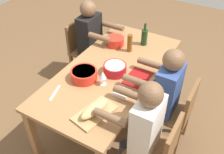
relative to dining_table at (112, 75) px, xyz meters
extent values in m
plane|color=brown|center=(0.00, 0.00, -0.66)|extent=(8.00, 8.00, 0.00)
cube|color=#9E7044|center=(0.00, 0.00, 0.06)|extent=(1.94, 0.95, 0.04)
cube|color=#9E7044|center=(-0.91, -0.41, -0.31)|extent=(0.07, 0.07, 0.70)
cube|color=#9E7044|center=(0.91, -0.41, -0.31)|extent=(0.07, 0.07, 0.70)
cube|color=#9E7044|center=(-0.91, 0.41, -0.31)|extent=(0.07, 0.07, 0.70)
cube|color=brown|center=(-0.53, -0.71, -0.22)|extent=(0.40, 0.40, 0.03)
cube|color=brown|center=(-0.53, -0.90, -0.01)|extent=(0.38, 0.04, 0.40)
cube|color=brown|center=(-0.70, -0.54, -0.45)|extent=(0.04, 0.04, 0.42)
cube|color=brown|center=(-0.36, -0.54, -0.45)|extent=(0.04, 0.04, 0.42)
cube|color=brown|center=(-0.70, -0.88, -0.45)|extent=(0.04, 0.04, 0.42)
cube|color=brown|center=(-0.36, -0.88, -0.45)|extent=(0.04, 0.04, 0.42)
cylinder|color=#2D2D38|center=(-0.61, -0.49, -0.44)|extent=(0.11, 0.11, 0.45)
cylinder|color=#2D2D38|center=(-0.45, -0.49, -0.44)|extent=(0.11, 0.11, 0.45)
cube|color=black|center=(-0.53, -0.65, 0.06)|extent=(0.34, 0.20, 0.55)
cylinder|color=brown|center=(-0.70, -0.38, 0.18)|extent=(0.07, 0.30, 0.07)
cylinder|color=brown|center=(-0.36, -0.38, 0.18)|extent=(0.07, 0.30, 0.07)
sphere|color=brown|center=(-0.53, -0.65, 0.43)|extent=(0.21, 0.21, 0.21)
cube|color=brown|center=(0.53, 0.71, -0.22)|extent=(0.40, 0.40, 0.03)
cube|color=brown|center=(0.53, 0.90, -0.01)|extent=(0.38, 0.04, 0.40)
cube|color=brown|center=(0.36, 0.54, -0.45)|extent=(0.04, 0.04, 0.42)
cylinder|color=#2D2D38|center=(0.45, 0.49, -0.44)|extent=(0.11, 0.11, 0.45)
cube|color=white|center=(0.53, 0.65, 0.06)|extent=(0.34, 0.20, 0.55)
cylinder|color=brown|center=(0.70, 0.38, 0.18)|extent=(0.07, 0.30, 0.07)
cylinder|color=brown|center=(0.36, 0.38, 0.18)|extent=(0.07, 0.30, 0.07)
sphere|color=brown|center=(0.53, 0.65, 0.43)|extent=(0.21, 0.21, 0.21)
cube|color=brown|center=(0.00, 0.71, -0.22)|extent=(0.40, 0.40, 0.03)
cube|color=brown|center=(0.00, 0.90, -0.01)|extent=(0.38, 0.04, 0.40)
cube|color=brown|center=(0.17, 0.54, -0.45)|extent=(0.04, 0.04, 0.42)
cube|color=brown|center=(-0.17, 0.54, -0.45)|extent=(0.04, 0.04, 0.42)
cube|color=brown|center=(0.17, 0.88, -0.45)|extent=(0.04, 0.04, 0.42)
cube|color=brown|center=(-0.17, 0.88, -0.45)|extent=(0.04, 0.04, 0.42)
cylinder|color=#2D2D38|center=(0.08, 0.49, -0.44)|extent=(0.11, 0.11, 0.45)
cylinder|color=#2D2D38|center=(-0.08, 0.49, -0.44)|extent=(0.11, 0.11, 0.45)
cube|color=#334C8C|center=(0.00, 0.65, 0.06)|extent=(0.34, 0.20, 0.55)
cylinder|color=brown|center=(0.17, 0.38, 0.18)|extent=(0.07, 0.30, 0.07)
cylinder|color=brown|center=(-0.17, 0.38, 0.18)|extent=(0.07, 0.30, 0.07)
sphere|color=brown|center=(0.00, 0.65, 0.43)|extent=(0.21, 0.21, 0.21)
cylinder|color=#B21923|center=(0.04, 0.06, 0.13)|extent=(0.25, 0.25, 0.10)
cylinder|color=beige|center=(0.04, 0.06, 0.16)|extent=(0.22, 0.22, 0.04)
cylinder|color=red|center=(-0.46, -0.22, 0.13)|extent=(0.22, 0.22, 0.11)
cylinder|color=#669E33|center=(-0.46, -0.22, 0.17)|extent=(0.19, 0.19, 0.04)
cylinder|color=red|center=(0.29, -0.17, 0.13)|extent=(0.28, 0.28, 0.11)
cylinder|color=orange|center=(0.29, -0.17, 0.17)|extent=(0.24, 0.24, 0.04)
cube|color=tan|center=(0.65, 0.20, 0.09)|extent=(0.44, 0.30, 0.02)
ellipsoid|color=tan|center=(0.65, 0.20, 0.14)|extent=(0.34, 0.18, 0.09)
cylinder|color=#193819|center=(-0.65, 0.09, 0.18)|extent=(0.08, 0.08, 0.20)
cylinder|color=#193819|center=(-0.65, 0.09, 0.32)|extent=(0.03, 0.03, 0.09)
cylinder|color=brown|center=(-0.42, 0.00, 0.19)|extent=(0.06, 0.06, 0.22)
cylinder|color=silver|center=(0.27, 0.05, 0.08)|extent=(0.07, 0.07, 0.01)
cylinder|color=silver|center=(0.27, 0.05, 0.12)|extent=(0.01, 0.01, 0.07)
cone|color=silver|center=(0.27, 0.05, 0.20)|extent=(0.08, 0.08, 0.08)
cube|color=silver|center=(-0.67, -0.31, 0.08)|extent=(0.03, 0.17, 0.01)
cube|color=maroon|center=(0.00, 0.31, 0.08)|extent=(0.32, 0.23, 0.01)
cube|color=silver|center=(0.62, -0.29, 0.08)|extent=(0.23, 0.08, 0.01)
cube|color=white|center=(0.30, 0.28, 0.09)|extent=(0.14, 0.14, 0.02)
camera|label=1|loc=(1.95, 1.12, 1.79)|focal=40.97mm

